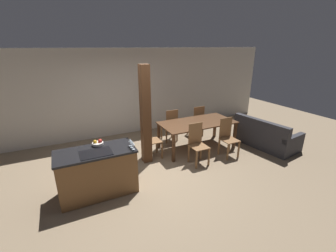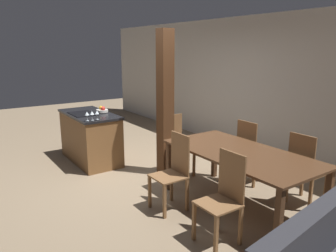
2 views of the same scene
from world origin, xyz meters
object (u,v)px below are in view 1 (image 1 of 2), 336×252
object	(u,v)px
fruit_bowl	(98,143)
dining_chair_far_left	(170,125)
kitchen_island	(98,172)
timber_post	(146,116)
wine_glass_near	(133,144)
couch	(265,137)
wine_glass_far	(130,140)
dining_chair_far_right	(197,121)
dining_chair_head_end	(150,139)
dining_table	(197,125)
dining_chair_near_right	(228,137)
dining_chair_near_left	(197,143)
wine_glass_middle	(132,142)

from	to	relation	value
fruit_bowl	dining_chair_far_left	world-z (taller)	fruit_bowl
kitchen_island	timber_post	world-z (taller)	timber_post
wine_glass_near	couch	bearing A→B (deg)	6.30
fruit_bowl	wine_glass_far	world-z (taller)	wine_glass_far
kitchen_island	dining_chair_far_left	bearing A→B (deg)	34.75
fruit_bowl	wine_glass_near	size ratio (longest dim) A/B	1.42
dining_chair_far_left	dining_chair_far_right	xyz separation A→B (m)	(0.93, 0.00, 0.00)
wine_glass_near	timber_post	size ratio (longest dim) A/B	0.06
wine_glass_far	timber_post	xyz separation A→B (m)	(0.66, 0.91, 0.15)
wine_glass_near	dining_chair_head_end	size ratio (longest dim) A/B	0.15
fruit_bowl	kitchen_island	bearing A→B (deg)	-113.13
dining_table	dining_chair_far_left	xyz separation A→B (m)	(-0.47, 0.74, -0.16)
kitchen_island	wine_glass_far	world-z (taller)	wine_glass_far
dining_table	dining_chair_head_end	size ratio (longest dim) A/B	2.07
kitchen_island	dining_table	bearing A→B (deg)	17.94
wine_glass_near	dining_chair_near_right	xyz separation A→B (m)	(2.69, 0.47, -0.52)
wine_glass_near	dining_chair_far_right	distance (m)	3.36
wine_glass_near	wine_glass_far	world-z (taller)	same
dining_chair_far_right	dining_chair_far_left	bearing A→B (deg)	0.00
dining_chair_head_end	dining_chair_near_left	bearing A→B (deg)	-127.81
fruit_bowl	dining_table	size ratio (longest dim) A/B	0.10
kitchen_island	couch	distance (m)	4.74
dining_chair_near_right	dining_chair_far_right	world-z (taller)	same
dining_chair_far_left	couch	bearing A→B (deg)	147.15
dining_chair_far_left	kitchen_island	bearing A→B (deg)	34.75
dining_table	dining_chair_head_end	xyz separation A→B (m)	(-1.42, 0.00, -0.16)
fruit_bowl	wine_glass_middle	bearing A→B (deg)	-36.62
wine_glass_middle	wine_glass_near	bearing A→B (deg)	-90.00
dining_chair_near_right	dining_chair_far_right	bearing A→B (deg)	90.00
kitchen_island	wine_glass_near	size ratio (longest dim) A/B	9.61
kitchen_island	dining_chair_far_right	bearing A→B (deg)	26.54
dining_chair_far_left	dining_chair_far_right	bearing A→B (deg)	-180.00
wine_glass_near	kitchen_island	bearing A→B (deg)	156.68
dining_table	dining_chair_near_left	bearing A→B (deg)	-122.32
wine_glass_middle	dining_chair_far_right	bearing A→B (deg)	34.77
wine_glass_near	couch	size ratio (longest dim) A/B	0.09
wine_glass_far	wine_glass_middle	bearing A→B (deg)	-90.00
wine_glass_middle	dining_table	bearing A→B (deg)	26.91
dining_table	couch	distance (m)	2.05
dining_chair_far_left	timber_post	distance (m)	1.55
dining_chair_near_right	dining_chair_far_left	distance (m)	1.75
dining_chair_head_end	fruit_bowl	bearing A→B (deg)	117.57
kitchen_island	wine_glass_far	distance (m)	0.88
dining_table	dining_chair_head_end	bearing A→B (deg)	180.00
dining_chair_near_left	dining_chair_near_right	world-z (taller)	same
wine_glass_near	dining_chair_far_left	world-z (taller)	wine_glass_near
dining_table	timber_post	size ratio (longest dim) A/B	0.87
wine_glass_middle	dining_chair_near_left	distance (m)	1.87
dining_chair_far_right	wine_glass_near	bearing A→B (deg)	35.98
wine_glass_middle	kitchen_island	bearing A→B (deg)	163.30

